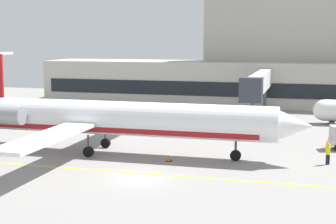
# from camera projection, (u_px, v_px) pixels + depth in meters

# --- Properties ---
(ground) EXTENTS (120.00, 120.00, 0.11)m
(ground) POSITION_uv_depth(u_px,v_px,m) (139.00, 179.00, 36.93)
(ground) COLOR gray
(terminal_building) EXTENTS (67.98, 11.17, 17.38)m
(terminal_building) POSITION_uv_depth(u_px,v_px,m) (272.00, 65.00, 78.14)
(terminal_building) COLOR #B7B2A8
(terminal_building) RESTS_ON ground
(jet_bridge_east) EXTENTS (2.40, 20.22, 5.97)m
(jet_bridge_east) POSITION_uv_depth(u_px,v_px,m) (259.00, 84.00, 62.54)
(jet_bridge_east) COLOR silver
(jet_bridge_east) RESTS_ON ground
(regional_jet) EXTENTS (34.80, 26.90, 8.80)m
(regional_jet) POSITION_uv_depth(u_px,v_px,m) (106.00, 118.00, 44.82)
(regional_jet) COLOR white
(regional_jet) RESTS_ON ground
(baggage_tug) EXTENTS (3.11, 4.08, 2.10)m
(baggage_tug) POSITION_uv_depth(u_px,v_px,m) (79.00, 108.00, 68.13)
(baggage_tug) COLOR #1E4CB2
(baggage_tug) RESTS_ON ground
(marshaller) EXTENTS (0.65, 0.65, 1.94)m
(marshaller) POSITION_uv_depth(u_px,v_px,m) (328.00, 153.00, 40.80)
(marshaller) COLOR #191E33
(marshaller) RESTS_ON ground
(safety_cone_bravo) EXTENTS (0.47, 0.47, 0.55)m
(safety_cone_bravo) POSITION_uv_depth(u_px,v_px,m) (169.00, 158.00, 42.05)
(safety_cone_bravo) COLOR orange
(safety_cone_bravo) RESTS_ON ground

